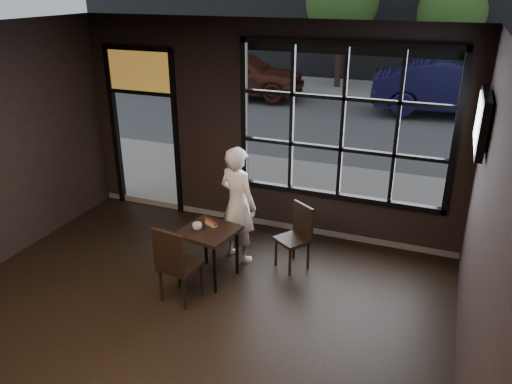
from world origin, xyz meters
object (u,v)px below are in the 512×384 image
at_px(cafe_table, 210,254).
at_px(navy_car, 454,88).
at_px(man, 238,205).
at_px(chair_near, 180,263).

xyz_separation_m(cafe_table, navy_car, (2.69, 10.30, 0.50)).
relative_size(man, navy_car, 0.36).
distance_m(cafe_table, navy_car, 10.65).
bearing_deg(man, navy_car, -84.52).
relative_size(cafe_table, navy_car, 0.16).
xyz_separation_m(chair_near, man, (0.26, 1.17, 0.32)).
bearing_deg(navy_car, man, 157.85).
distance_m(man, navy_car, 10.01).
xyz_separation_m(man, navy_car, (2.54, 9.68, 0.02)).
distance_m(cafe_table, chair_near, 0.59).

